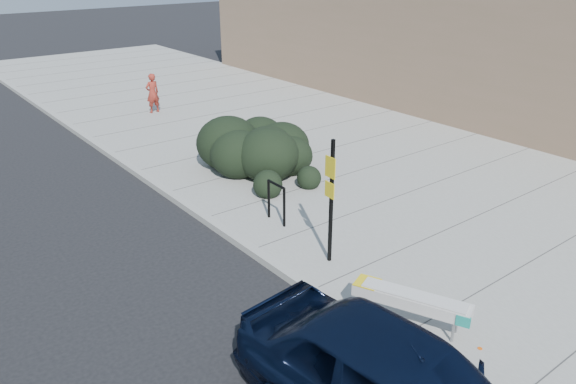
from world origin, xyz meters
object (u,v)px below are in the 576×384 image
bench (411,300)px  bike_rack (276,199)px  sign_post (331,195)px  pedestrian (153,93)px

bench → bike_rack: 4.66m
bench → bike_rack: bike_rack is taller
bike_rack → sign_post: 2.34m
bench → pedestrian: pedestrian is taller
pedestrian → bench: bearing=75.1°
sign_post → pedestrian: (2.32, 13.06, -0.72)m
sign_post → pedestrian: size_ratio=1.70×
bike_rack → pedestrian: pedestrian is taller
bike_rack → sign_post: (-0.24, -2.14, 0.91)m
bench → sign_post: sign_post is taller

